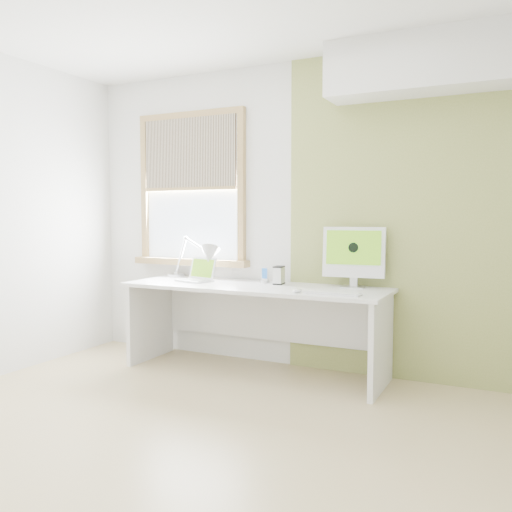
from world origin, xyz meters
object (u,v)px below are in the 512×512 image
Objects in this scene: external_drive at (279,275)px; desk_lamp at (203,257)px; laptop at (198,275)px; desk at (257,308)px; imac at (354,254)px.

desk_lamp is at bearing -179.31° from external_drive.
laptop is (0.01, -0.10, -0.15)m from desk_lamp.
desk is 0.63m from laptop.
laptop is at bearing -178.89° from desk.
imac reaches higher than laptop.
imac is (1.35, 0.08, 0.07)m from desk_lamp.
desk is 0.71m from desk_lamp.
laptop is 0.73m from external_drive.
desk is 0.33m from external_drive.
external_drive is at bearing 8.85° from laptop.
external_drive is (0.74, 0.01, -0.13)m from desk_lamp.
laptop is 0.69× the size of imac.
desk_lamp is 0.18m from laptop.
external_drive reaches higher than desk.
external_drive is 0.65m from imac.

